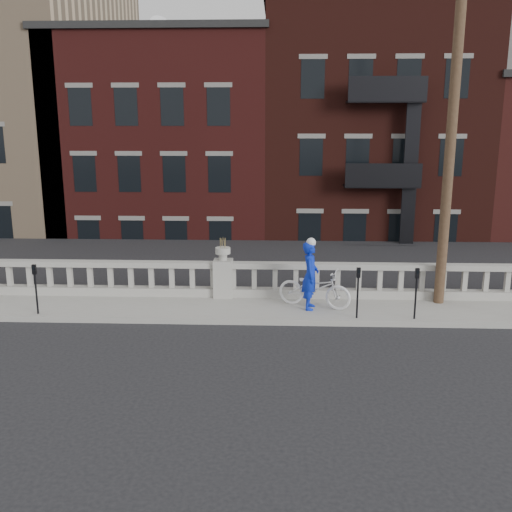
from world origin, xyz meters
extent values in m
plane|color=black|center=(0.00, 0.00, 0.00)|extent=(120.00, 120.00, 0.00)
cube|color=gray|center=(0.00, 3.00, 0.07)|extent=(32.00, 2.20, 0.15)
cube|color=gray|center=(0.00, 3.95, 0.28)|extent=(28.00, 0.34, 0.25)
cube|color=gray|center=(0.00, 3.95, 1.10)|extent=(28.00, 0.34, 0.16)
cube|color=gray|center=(0.00, 3.95, 0.70)|extent=(0.55, 0.55, 1.10)
cylinder|color=gray|center=(0.00, 3.95, 1.35)|extent=(0.24, 0.24, 0.20)
cylinder|color=gray|center=(0.00, 3.95, 1.53)|extent=(0.44, 0.44, 0.18)
cube|color=#605E59|center=(0.00, 4.30, -2.42)|extent=(36.00, 0.50, 5.15)
cube|color=black|center=(0.00, 25.95, -5.25)|extent=(80.00, 44.00, 0.50)
cube|color=#595651|center=(-2.00, 8.45, -3.00)|extent=(16.00, 7.00, 4.00)
cube|color=#491715|center=(-4.00, 19.95, 2.00)|extent=(10.00, 14.00, 14.00)
cube|color=black|center=(-4.00, 19.95, 9.15)|extent=(10.30, 14.30, 0.30)
cube|color=#35120E|center=(6.00, 19.95, 2.75)|extent=(10.00, 14.00, 15.50)
cube|color=black|center=(6.00, 19.95, 10.65)|extent=(10.30, 14.30, 0.30)
cylinder|color=#422D1E|center=(6.20, 3.60, 5.15)|extent=(0.28, 0.28, 10.00)
cylinder|color=black|center=(-4.82, 2.15, 0.70)|extent=(0.05, 0.05, 1.10)
cube|color=black|center=(-4.82, 2.15, 1.38)|extent=(0.10, 0.08, 0.26)
cube|color=black|center=(-4.82, 2.10, 1.42)|extent=(0.06, 0.01, 0.08)
cylinder|color=black|center=(3.68, 2.15, 0.70)|extent=(0.05, 0.05, 1.10)
cube|color=black|center=(3.68, 2.15, 1.38)|extent=(0.10, 0.08, 0.26)
cube|color=black|center=(3.68, 2.10, 1.42)|extent=(0.06, 0.01, 0.08)
cylinder|color=black|center=(5.18, 2.15, 0.70)|extent=(0.05, 0.05, 1.10)
cube|color=black|center=(5.18, 2.15, 1.38)|extent=(0.10, 0.08, 0.26)
cube|color=black|center=(5.18, 2.10, 1.42)|extent=(0.06, 0.01, 0.08)
imported|color=silver|center=(2.62, 3.04, 0.69)|extent=(2.18, 1.39, 1.08)
imported|color=#0C24B4|center=(2.49, 2.90, 1.09)|extent=(0.53, 0.74, 1.88)
camera|label=1|loc=(1.60, -12.15, 5.14)|focal=40.00mm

